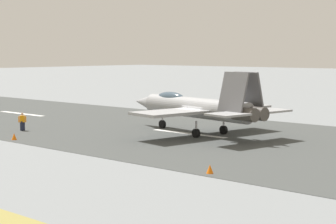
{
  "coord_description": "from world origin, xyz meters",
  "views": [
    {
      "loc": [
        -31.21,
        39.03,
        7.11
      ],
      "look_at": [
        0.23,
        3.28,
        2.2
      ],
      "focal_mm": 62.14,
      "sensor_mm": 36.0,
      "label": 1
    }
  ],
  "objects_px": {
    "crew_person": "(22,122)",
    "marker_cone_near": "(210,169)",
    "fighter_jet": "(197,107)",
    "marker_cone_mid": "(14,137)"
  },
  "relations": [
    {
      "from": "crew_person",
      "to": "marker_cone_near",
      "type": "bearing_deg",
      "value": 171.2
    },
    {
      "from": "crew_person",
      "to": "marker_cone_near",
      "type": "height_order",
      "value": "crew_person"
    },
    {
      "from": "fighter_jet",
      "to": "crew_person",
      "type": "distance_m",
      "value": 15.95
    },
    {
      "from": "fighter_jet",
      "to": "marker_cone_near",
      "type": "bearing_deg",
      "value": 131.14
    },
    {
      "from": "marker_cone_near",
      "to": "fighter_jet",
      "type": "bearing_deg",
      "value": -48.86
    },
    {
      "from": "fighter_jet",
      "to": "marker_cone_near",
      "type": "distance_m",
      "value": 16.89
    },
    {
      "from": "fighter_jet",
      "to": "crew_person",
      "type": "bearing_deg",
      "value": 34.0
    },
    {
      "from": "fighter_jet",
      "to": "marker_cone_mid",
      "type": "height_order",
      "value": "fighter_jet"
    },
    {
      "from": "fighter_jet",
      "to": "marker_cone_mid",
      "type": "bearing_deg",
      "value": 54.78
    },
    {
      "from": "crew_person",
      "to": "marker_cone_near",
      "type": "xyz_separation_m",
      "value": [
        -24.19,
        3.74,
        -0.55
      ]
    }
  ]
}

